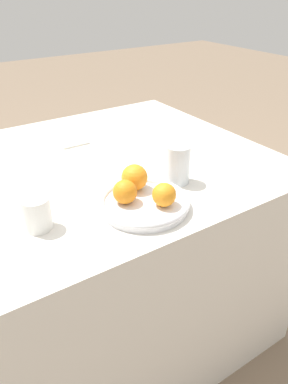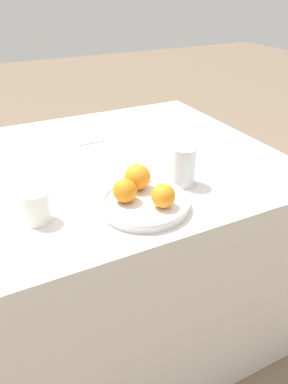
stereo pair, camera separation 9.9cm
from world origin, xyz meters
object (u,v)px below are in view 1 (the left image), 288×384
at_px(fruit_platter, 144,203).
at_px(napkin, 71,141).
at_px(orange_1, 125,192).
at_px(orange_2, 164,195).
at_px(cup_0, 37,213).
at_px(water_glass, 178,164).
at_px(orange_0, 134,177).

bearing_deg(fruit_platter, napkin, 87.37).
bearing_deg(napkin, orange_1, -97.72).
bearing_deg(orange_2, napkin, 90.87).
bearing_deg(fruit_platter, orange_1, 152.31).
xyz_separation_m(fruit_platter, napkin, (0.02, 0.54, -0.01)).
distance_m(fruit_platter, cup_0, 0.28).
bearing_deg(fruit_platter, water_glass, 22.68).
xyz_separation_m(fruit_platter, orange_1, (-0.04, 0.02, 0.04)).
distance_m(orange_0, cup_0, 0.29).
relative_size(orange_2, water_glass, 0.54).
height_order(water_glass, cup_0, water_glass).
distance_m(orange_1, orange_2, 0.10).
relative_size(fruit_platter, cup_0, 2.93).
bearing_deg(orange_0, orange_2, -80.92).
relative_size(fruit_platter, orange_1, 3.82).
relative_size(orange_0, water_glass, 0.63).
bearing_deg(orange_2, orange_1, 138.87).
height_order(orange_2, water_glass, water_glass).
bearing_deg(orange_2, orange_0, 99.08).
height_order(orange_0, cup_0, orange_0).
bearing_deg(cup_0, water_glass, 0.07).
bearing_deg(napkin, fruit_platter, -92.63).
bearing_deg(water_glass, napkin, 106.95).
bearing_deg(orange_1, water_glass, 12.30).
relative_size(water_glass, napkin, 1.14).
height_order(orange_0, napkin, orange_0).
relative_size(orange_2, napkin, 0.61).
relative_size(fruit_platter, napkin, 2.38).
bearing_deg(napkin, water_glass, -73.05).
height_order(orange_1, orange_2, orange_1).
relative_size(cup_0, napkin, 0.81).
bearing_deg(orange_0, cup_0, -179.65).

